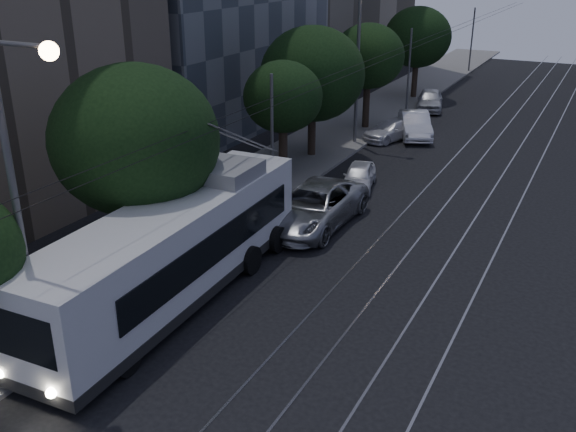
# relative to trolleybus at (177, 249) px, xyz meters

# --- Properties ---
(ground) EXTENTS (120.00, 120.00, 0.00)m
(ground) POSITION_rel_trolleybus_xyz_m (4.10, -1.22, -1.78)
(ground) COLOR black
(ground) RESTS_ON ground
(sidewalk) EXTENTS (5.00, 90.00, 0.15)m
(sidewalk) POSITION_rel_trolleybus_xyz_m (-3.40, 18.78, -1.70)
(sidewalk) COLOR gray
(sidewalk) RESTS_ON ground
(tram_rails) EXTENTS (4.52, 90.00, 0.02)m
(tram_rails) POSITION_rel_trolleybus_xyz_m (6.60, 18.78, -1.77)
(tram_rails) COLOR gray
(tram_rails) RESTS_ON ground
(overhead_wires) EXTENTS (2.23, 90.00, 6.00)m
(overhead_wires) POSITION_rel_trolleybus_xyz_m (-0.87, 18.78, 1.69)
(overhead_wires) COLOR black
(overhead_wires) RESTS_ON ground
(trolleybus) EXTENTS (3.11, 12.96, 5.63)m
(trolleybus) POSITION_rel_trolleybus_xyz_m (0.00, 0.00, 0.00)
(trolleybus) COLOR silver
(trolleybus) RESTS_ON ground
(pickup_silver) EXTENTS (2.97, 6.26, 1.73)m
(pickup_silver) POSITION_rel_trolleybus_xyz_m (1.40, 7.58, -0.91)
(pickup_silver) COLOR #999CA0
(pickup_silver) RESTS_ON ground
(car_white_a) EXTENTS (2.22, 3.79, 1.21)m
(car_white_a) POSITION_rel_trolleybus_xyz_m (1.40, 12.86, -1.17)
(car_white_a) COLOR silver
(car_white_a) RESTS_ON ground
(car_white_b) EXTENTS (3.18, 4.52, 1.22)m
(car_white_b) POSITION_rel_trolleybus_xyz_m (-0.05, 22.09, -1.17)
(car_white_b) COLOR silver
(car_white_b) RESTS_ON ground
(car_white_c) EXTENTS (3.47, 5.06, 1.58)m
(car_white_c) POSITION_rel_trolleybus_xyz_m (1.06, 23.28, -0.99)
(car_white_c) COLOR white
(car_white_c) RESTS_ON ground
(car_white_d) EXTENTS (2.79, 4.73, 1.51)m
(car_white_d) POSITION_rel_trolleybus_xyz_m (-0.15, 31.08, -1.02)
(car_white_d) COLOR silver
(car_white_d) RESTS_ON ground
(tree_1) EXTENTS (5.77, 5.77, 7.42)m
(tree_1) POSITION_rel_trolleybus_xyz_m (-2.40, 1.25, 3.04)
(tree_1) COLOR black
(tree_1) RESTS_ON ground
(tree_2) EXTENTS (3.86, 3.86, 6.03)m
(tree_2) POSITION_rel_trolleybus_xyz_m (-2.40, 12.12, 2.49)
(tree_2) COLOR black
(tree_2) RESTS_ON ground
(tree_3) EXTENTS (5.70, 5.70, 7.23)m
(tree_3) POSITION_rel_trolleybus_xyz_m (-2.90, 16.55, 2.87)
(tree_3) COLOR black
(tree_3) RESTS_ON ground
(tree_4) EXTENTS (4.54, 4.54, 6.74)m
(tree_4) POSITION_rel_trolleybus_xyz_m (-2.40, 23.79, 2.90)
(tree_4) COLOR black
(tree_4) RESTS_ON ground
(tree_5) EXTENTS (5.11, 5.11, 7.04)m
(tree_5) POSITION_rel_trolleybus_xyz_m (-2.40, 34.53, 2.95)
(tree_5) COLOR black
(tree_5) RESTS_ON ground
(streetlamp_near) EXTENTS (2.25, 0.44, 9.18)m
(streetlamp_near) POSITION_rel_trolleybus_xyz_m (-0.91, -4.77, 3.80)
(streetlamp_near) COLOR slate
(streetlamp_near) RESTS_ON ground
(streetlamp_far) EXTENTS (2.30, 0.44, 9.44)m
(streetlamp_far) POSITION_rel_trolleybus_xyz_m (-1.29, 20.14, 3.94)
(streetlamp_far) COLOR slate
(streetlamp_far) RESTS_ON ground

